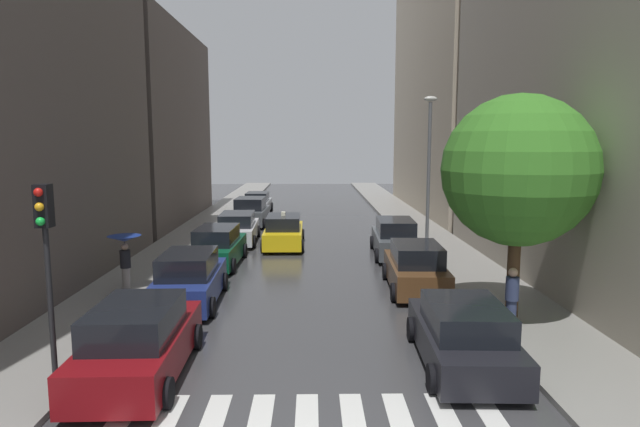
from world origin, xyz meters
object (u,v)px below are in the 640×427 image
at_px(parked_car_right_third, 395,239).
at_px(parked_car_left_third, 218,247).
at_px(parked_car_left_fifth, 251,213).
at_px(lamp_post_right, 429,164).
at_px(parked_car_left_second, 190,280).
at_px(parked_car_left_sixth, 258,203).
at_px(taxi_midroad, 284,232).
at_px(parked_car_left_nearest, 139,342).
at_px(parked_car_right_second, 416,268).
at_px(pedestrian_near_tree, 512,297).
at_px(pedestrian_foreground, 125,249).
at_px(parked_car_right_nearest, 463,335).
at_px(street_tree_right, 518,171).
at_px(traffic_light_left_corner, 46,240).
at_px(parked_car_left_fourth, 238,228).

bearing_deg(parked_car_right_third, parked_car_left_third, 105.65).
bearing_deg(parked_car_left_fifth, lamp_post_right, -131.58).
xyz_separation_m(parked_car_left_second, parked_car_left_sixth, (0.01, 22.40, -0.08)).
distance_m(taxi_midroad, lamp_post_right, 7.95).
distance_m(parked_car_left_nearest, parked_car_right_second, 10.38).
height_order(pedestrian_near_tree, lamp_post_right, lamp_post_right).
bearing_deg(pedestrian_foreground, parked_car_right_second, 107.11).
bearing_deg(parked_car_right_nearest, pedestrian_near_tree, -40.57).
bearing_deg(taxi_midroad, lamp_post_right, -105.80).
height_order(parked_car_right_second, street_tree_right, street_tree_right).
height_order(parked_car_right_second, traffic_light_left_corner, traffic_light_left_corner).
xyz_separation_m(parked_car_right_second, pedestrian_near_tree, (1.80, -4.44, 0.26)).
bearing_deg(parked_car_left_nearest, parked_car_left_fourth, -1.17).
relative_size(parked_car_left_nearest, pedestrian_foreground, 2.49).
bearing_deg(parked_car_left_fifth, parked_car_right_second, -151.26).
relative_size(parked_car_right_second, taxi_midroad, 0.99).
bearing_deg(parked_car_right_third, pedestrian_near_tree, -168.60).
xyz_separation_m(parked_car_left_second, parked_car_left_third, (-0.03, 5.51, -0.02)).
bearing_deg(parked_car_right_third, parked_car_left_nearest, 151.20).
distance_m(parked_car_left_sixth, pedestrian_near_tree, 27.08).
bearing_deg(pedestrian_foreground, parked_car_left_third, 165.65).
relative_size(pedestrian_near_tree, street_tree_right, 0.27).
relative_size(parked_car_left_third, parked_car_right_second, 1.03).
height_order(street_tree_right, lamp_post_right, lamp_post_right).
bearing_deg(parked_car_left_second, parked_car_right_nearest, -125.10).
bearing_deg(parked_car_right_second, pedestrian_near_tree, -155.72).
height_order(parked_car_left_sixth, lamp_post_right, lamp_post_right).
bearing_deg(pedestrian_near_tree, parked_car_right_nearest, 79.23).
xyz_separation_m(pedestrian_foreground, lamp_post_right, (11.96, 6.48, 2.68)).
distance_m(parked_car_left_second, parked_car_right_second, 7.88).
bearing_deg(traffic_light_left_corner, parked_car_right_nearest, 6.92).
bearing_deg(parked_car_left_fifth, parked_car_left_third, -178.97).
relative_size(taxi_midroad, pedestrian_foreground, 2.38).
distance_m(parked_car_left_third, traffic_light_left_corner, 12.00).
height_order(parked_car_right_third, pedestrian_near_tree, pedestrian_near_tree).
distance_m(parked_car_left_nearest, parked_car_left_sixth, 27.93).
distance_m(parked_car_left_second, street_tree_right, 10.74).
xyz_separation_m(parked_car_left_sixth, pedestrian_near_tree, (9.53, -25.35, 0.32)).
relative_size(parked_car_left_third, parked_car_left_fifth, 1.09).
bearing_deg(taxi_midroad, street_tree_right, -148.44).
bearing_deg(parked_car_right_third, parked_car_left_fifth, 42.53).
relative_size(street_tree_right, traffic_light_left_corner, 1.51).
distance_m(parked_car_right_second, pedestrian_foreground, 10.27).
distance_m(street_tree_right, lamp_post_right, 9.79).
height_order(pedestrian_foreground, lamp_post_right, lamp_post_right).
distance_m(parked_car_left_nearest, parked_car_right_third, 15.08).
relative_size(parked_car_right_second, pedestrian_foreground, 2.35).
xyz_separation_m(parked_car_left_sixth, parked_car_right_third, (7.89, -15.03, 0.08)).
bearing_deg(parked_car_left_fourth, parked_car_right_nearest, -156.03).
xyz_separation_m(parked_car_left_fifth, parked_car_left_sixth, (-0.15, 5.86, -0.10)).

